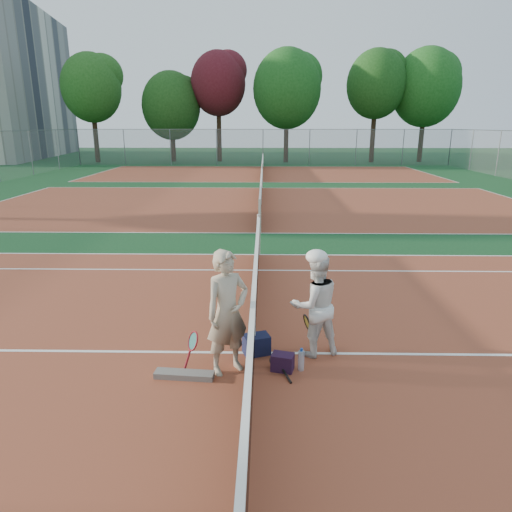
{
  "coord_description": "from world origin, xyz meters",
  "views": [
    {
      "loc": [
        0.15,
        -6.28,
        3.35
      ],
      "look_at": [
        0.0,
        1.72,
        1.05
      ],
      "focal_mm": 32.0,
      "sensor_mm": 36.0,
      "label": 1
    }
  ],
  "objects_px": {
    "player_a": "(227,313)",
    "racket_red": "(193,351)",
    "racket_spare": "(278,364)",
    "sports_bag_navy": "(256,345)",
    "racket_black_held": "(307,333)",
    "player_b": "(315,305)",
    "net_main": "(254,322)",
    "water_bottle": "(301,361)",
    "sports_bag_purple": "(283,362)"
  },
  "relations": [
    {
      "from": "player_a",
      "to": "racket_red",
      "type": "relative_size",
      "value": 3.09
    },
    {
      "from": "racket_spare",
      "to": "sports_bag_navy",
      "type": "height_order",
      "value": "sports_bag_navy"
    },
    {
      "from": "player_a",
      "to": "racket_black_held",
      "type": "bearing_deg",
      "value": -6.63
    },
    {
      "from": "player_b",
      "to": "racket_black_held",
      "type": "bearing_deg",
      "value": -61.86
    },
    {
      "from": "net_main",
      "to": "water_bottle",
      "type": "distance_m",
      "value": 0.91
    },
    {
      "from": "player_b",
      "to": "water_bottle",
      "type": "height_order",
      "value": "player_b"
    },
    {
      "from": "player_b",
      "to": "racket_spare",
      "type": "height_order",
      "value": "player_b"
    },
    {
      "from": "racket_red",
      "to": "sports_bag_purple",
      "type": "distance_m",
      "value": 1.27
    },
    {
      "from": "player_a",
      "to": "racket_black_held",
      "type": "distance_m",
      "value": 1.45
    },
    {
      "from": "sports_bag_purple",
      "to": "water_bottle",
      "type": "height_order",
      "value": "water_bottle"
    },
    {
      "from": "net_main",
      "to": "player_b",
      "type": "height_order",
      "value": "player_b"
    },
    {
      "from": "net_main",
      "to": "sports_bag_navy",
      "type": "height_order",
      "value": "net_main"
    },
    {
      "from": "racket_spare",
      "to": "water_bottle",
      "type": "height_order",
      "value": "water_bottle"
    },
    {
      "from": "net_main",
      "to": "sports_bag_purple",
      "type": "height_order",
      "value": "net_main"
    },
    {
      "from": "net_main",
      "to": "sports_bag_purple",
      "type": "xyz_separation_m",
      "value": [
        0.42,
        -0.49,
        -0.39
      ]
    },
    {
      "from": "player_a",
      "to": "water_bottle",
      "type": "xyz_separation_m",
      "value": [
        1.03,
        0.02,
        -0.74
      ]
    },
    {
      "from": "racket_black_held",
      "to": "sports_bag_navy",
      "type": "xyz_separation_m",
      "value": [
        -0.77,
        -0.13,
        -0.14
      ]
    },
    {
      "from": "player_a",
      "to": "sports_bag_navy",
      "type": "height_order",
      "value": "player_a"
    },
    {
      "from": "racket_black_held",
      "to": "water_bottle",
      "type": "distance_m",
      "value": 0.63
    },
    {
      "from": "sports_bag_purple",
      "to": "racket_red",
      "type": "bearing_deg",
      "value": -179.72
    },
    {
      "from": "player_a",
      "to": "sports_bag_navy",
      "type": "relative_size",
      "value": 4.6
    },
    {
      "from": "player_a",
      "to": "racket_red",
      "type": "xyz_separation_m",
      "value": [
        -0.49,
        0.01,
        -0.6
      ]
    },
    {
      "from": "racket_red",
      "to": "sports_bag_purple",
      "type": "relative_size",
      "value": 1.87
    },
    {
      "from": "racket_spare",
      "to": "water_bottle",
      "type": "bearing_deg",
      "value": -122.26
    },
    {
      "from": "racket_spare",
      "to": "sports_bag_navy",
      "type": "bearing_deg",
      "value": 17.04
    },
    {
      "from": "racket_black_held",
      "to": "sports_bag_purple",
      "type": "relative_size",
      "value": 1.91
    },
    {
      "from": "net_main",
      "to": "player_b",
      "type": "bearing_deg",
      "value": 1.52
    },
    {
      "from": "racket_red",
      "to": "water_bottle",
      "type": "bearing_deg",
      "value": -33.87
    },
    {
      "from": "water_bottle",
      "to": "sports_bag_navy",
      "type": "bearing_deg",
      "value": 143.46
    },
    {
      "from": "racket_spare",
      "to": "sports_bag_navy",
      "type": "xyz_separation_m",
      "value": [
        -0.32,
        0.41,
        0.09
      ]
    },
    {
      "from": "net_main",
      "to": "sports_bag_navy",
      "type": "xyz_separation_m",
      "value": [
        0.04,
        -0.02,
        -0.36
      ]
    },
    {
      "from": "player_a",
      "to": "racket_red",
      "type": "bearing_deg",
      "value": 143.9
    },
    {
      "from": "player_b",
      "to": "sports_bag_purple",
      "type": "height_order",
      "value": "player_b"
    },
    {
      "from": "net_main",
      "to": "water_bottle",
      "type": "xyz_separation_m",
      "value": [
        0.68,
        -0.49,
        -0.36
      ]
    },
    {
      "from": "racket_red",
      "to": "net_main",
      "type": "bearing_deg",
      "value": -3.49
    },
    {
      "from": "racket_red",
      "to": "sports_bag_navy",
      "type": "relative_size",
      "value": 1.49
    },
    {
      "from": "sports_bag_navy",
      "to": "water_bottle",
      "type": "distance_m",
      "value": 0.8
    },
    {
      "from": "player_b",
      "to": "sports_bag_navy",
      "type": "distance_m",
      "value": 1.08
    },
    {
      "from": "player_a",
      "to": "player_b",
      "type": "distance_m",
      "value": 1.37
    },
    {
      "from": "player_a",
      "to": "racket_black_held",
      "type": "xyz_separation_m",
      "value": [
        1.16,
        0.62,
        -0.59
      ]
    },
    {
      "from": "net_main",
      "to": "racket_red",
      "type": "distance_m",
      "value": 1.0
    },
    {
      "from": "racket_spare",
      "to": "sports_bag_purple",
      "type": "bearing_deg",
      "value": -159.09
    },
    {
      "from": "racket_red",
      "to": "sports_bag_navy",
      "type": "height_order",
      "value": "racket_red"
    },
    {
      "from": "racket_black_held",
      "to": "player_b",
      "type": "bearing_deg",
      "value": 118.44
    },
    {
      "from": "racket_spare",
      "to": "sports_bag_purple",
      "type": "distance_m",
      "value": 0.11
    },
    {
      "from": "racket_black_held",
      "to": "racket_spare",
      "type": "relative_size",
      "value": 0.98
    },
    {
      "from": "player_b",
      "to": "racket_red",
      "type": "distance_m",
      "value": 1.89
    },
    {
      "from": "player_b",
      "to": "water_bottle",
      "type": "distance_m",
      "value": 0.85
    },
    {
      "from": "sports_bag_navy",
      "to": "sports_bag_purple",
      "type": "xyz_separation_m",
      "value": [
        0.38,
        -0.48,
        -0.03
      ]
    },
    {
      "from": "player_b",
      "to": "racket_black_held",
      "type": "relative_size",
      "value": 2.69
    }
  ]
}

